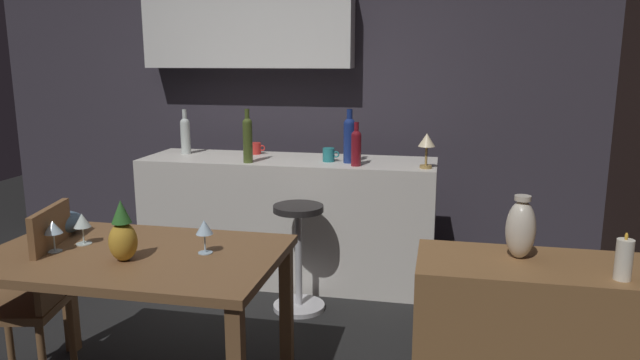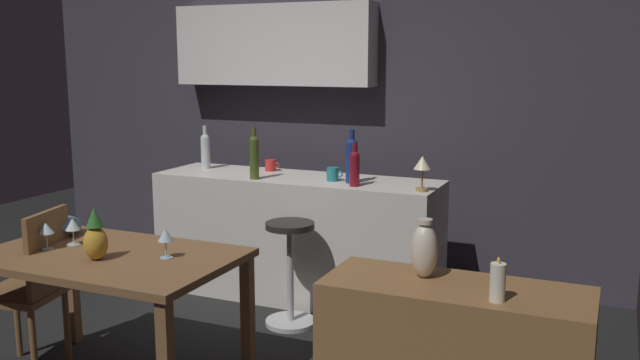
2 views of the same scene
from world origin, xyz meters
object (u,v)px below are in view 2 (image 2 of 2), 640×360
wine_glass_center (73,225)px  cup_red (271,165)px  wine_bottle_ruby (355,166)px  counter_lamp (422,166)px  wine_bottle_olive (254,155)px  pillar_candle_tall (498,282)px  chair_near_window (32,285)px  wine_glass_right (46,229)px  cup_teal (333,174)px  vase_ceramic_ivory (424,250)px  wine_bottle_cobalt (352,158)px  bar_stool (290,271)px  dining_table (109,270)px  wine_bottle_clear (205,149)px  pineapple_centerpiece (95,237)px  fruit_bowl (59,226)px  wine_glass_left (165,236)px

wine_glass_center → cup_red: 1.80m
wine_glass_center → wine_bottle_ruby: size_ratio=0.51×
counter_lamp → wine_bottle_olive: bearing=-178.2°
wine_glass_center → cup_red: bearing=81.1°
cup_red → pillar_candle_tall: bearing=-44.2°
chair_near_window → wine_glass_right: (0.16, -0.03, 0.34)m
cup_teal → vase_ceramic_ivory: (1.09, -1.59, -0.01)m
wine_bottle_cobalt → pillar_candle_tall: bearing=-53.7°
vase_ceramic_ivory → bar_stool: bearing=136.8°
bar_stool → wine_bottle_ruby: bearing=47.8°
dining_table → wine_bottle_olive: wine_bottle_olive is taller
counter_lamp → dining_table: bearing=-129.8°
wine_glass_center → chair_near_window: bearing=-156.6°
vase_ceramic_ivory → dining_table: bearing=-178.5°
dining_table → wine_bottle_clear: wine_bottle_clear is taller
dining_table → chair_near_window: 0.54m
wine_glass_center → cup_red: (0.28, 1.78, 0.09)m
pineapple_centerpiece → wine_bottle_clear: (-0.55, 1.85, 0.20)m
fruit_bowl → cup_red: bearing=73.1°
wine_glass_right → counter_lamp: counter_lamp is taller
cup_teal → counter_lamp: counter_lamp is taller
dining_table → wine_bottle_ruby: wine_bottle_ruby is taller
dining_table → counter_lamp: bearing=50.2°
bar_stool → wine_bottle_clear: (-1.02, 0.59, 0.68)m
wine_glass_left → pillar_candle_tall: (1.69, -0.18, 0.04)m
wine_glass_center → wine_bottle_ruby: bearing=53.0°
wine_glass_right → wine_glass_center: size_ratio=0.97×
wine_glass_left → wine_bottle_clear: (-0.86, 1.69, 0.19)m
wine_glass_right → vase_ceramic_ivory: size_ratio=0.57×
wine_glass_left → vase_ceramic_ivory: (1.35, -0.01, 0.08)m
wine_bottle_ruby → cup_teal: size_ratio=2.50×
wine_bottle_clear → fruit_bowl: bearing=-89.3°
wine_bottle_ruby → wine_bottle_olive: (-0.75, -0.03, 0.04)m
pineapple_centerpiece → wine_bottle_clear: 1.94m
counter_lamp → cup_teal: bearing=170.0°
pillar_candle_tall → chair_near_window: bearing=177.9°
wine_bottle_olive → wine_glass_right: bearing=-104.7°
dining_table → wine_bottle_clear: 1.87m
bar_stool → vase_ceramic_ivory: vase_ceramic_ivory is taller
pineapple_centerpiece → fruit_bowl: pineapple_centerpiece is taller
chair_near_window → pineapple_centerpiece: size_ratio=3.44×
cup_teal → wine_glass_center: bearing=-119.2°
wine_glass_right → fruit_bowl: 0.31m
chair_near_window → wine_bottle_olive: wine_bottle_olive is taller
wine_bottle_clear → cup_teal: wine_bottle_clear is taller
counter_lamp → vase_ceramic_ivory: bearing=-74.2°
cup_red → vase_ceramic_ivory: (1.69, -1.80, -0.00)m
wine_glass_right → wine_bottle_olive: wine_bottle_olive is taller
vase_ceramic_ivory → cup_teal: bearing=124.4°
bar_stool → pillar_candle_tall: (1.53, -1.29, 0.52)m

